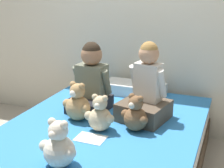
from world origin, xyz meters
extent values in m
cube|color=silver|center=(0.00, 1.07, 1.25)|extent=(8.00, 0.06, 2.50)
cube|color=#473828|center=(0.00, 0.00, 0.12)|extent=(1.47, 1.98, 0.24)
cube|color=silver|center=(0.00, 0.00, 0.33)|extent=(1.44, 1.94, 0.18)
cube|color=#337FC6|center=(0.00, 0.00, 0.44)|extent=(1.45, 1.96, 0.03)
cube|color=black|center=(-0.23, 0.27, 0.51)|extent=(0.33, 0.36, 0.11)
cube|color=slate|center=(-0.22, 0.32, 0.71)|extent=(0.26, 0.19, 0.28)
sphere|color=#9E7051|center=(-0.22, 0.32, 0.93)|extent=(0.18, 0.18, 0.18)
sphere|color=#2D2319|center=(-0.22, 0.32, 0.96)|extent=(0.16, 0.16, 0.16)
cylinder|color=slate|center=(-0.36, 0.33, 0.71)|extent=(0.07, 0.13, 0.23)
cylinder|color=slate|center=(-0.09, 0.31, 0.71)|extent=(0.07, 0.13, 0.23)
cube|color=brown|center=(0.26, 0.27, 0.52)|extent=(0.42, 0.42, 0.14)
cube|color=silver|center=(0.27, 0.32, 0.75)|extent=(0.23, 0.16, 0.31)
sphere|color=tan|center=(0.27, 0.32, 0.98)|extent=(0.16, 0.16, 0.16)
sphere|color=#A37A42|center=(0.27, 0.32, 1.01)|extent=(0.14, 0.14, 0.14)
cylinder|color=silver|center=(0.15, 0.35, 0.76)|extent=(0.08, 0.14, 0.25)
cylinder|color=silver|center=(0.38, 0.30, 0.76)|extent=(0.08, 0.14, 0.25)
sphere|color=tan|center=(-0.23, 0.06, 0.55)|extent=(0.20, 0.20, 0.20)
sphere|color=tan|center=(-0.23, 0.06, 0.69)|extent=(0.12, 0.12, 0.12)
sphere|color=white|center=(-0.24, 0.01, 0.69)|extent=(0.06, 0.06, 0.06)
sphere|color=tan|center=(-0.27, 0.07, 0.74)|extent=(0.05, 0.05, 0.05)
sphere|color=tan|center=(-0.19, 0.05, 0.74)|extent=(0.05, 0.05, 0.05)
sphere|color=tan|center=(-0.32, 0.06, 0.58)|extent=(0.08, 0.08, 0.08)
sphere|color=tan|center=(-0.14, 0.02, 0.58)|extent=(0.08, 0.08, 0.08)
sphere|color=brown|center=(0.26, 0.05, 0.54)|extent=(0.18, 0.18, 0.18)
sphere|color=brown|center=(0.26, 0.05, 0.67)|extent=(0.11, 0.11, 0.11)
sphere|color=beige|center=(0.24, 0.01, 0.66)|extent=(0.05, 0.05, 0.05)
sphere|color=brown|center=(0.22, 0.07, 0.71)|extent=(0.05, 0.05, 0.05)
sphere|color=brown|center=(0.29, 0.04, 0.71)|extent=(0.05, 0.05, 0.05)
sphere|color=brown|center=(0.17, 0.07, 0.56)|extent=(0.07, 0.07, 0.07)
sphere|color=brown|center=(0.33, 0.01, 0.56)|extent=(0.07, 0.07, 0.07)
sphere|color=#D1B78E|center=(0.01, -0.05, 0.54)|extent=(0.18, 0.18, 0.18)
sphere|color=#D1B78E|center=(0.01, -0.05, 0.67)|extent=(0.11, 0.11, 0.11)
sphere|color=beige|center=(0.01, -0.09, 0.66)|extent=(0.05, 0.05, 0.05)
sphere|color=#D1B78E|center=(-0.03, -0.05, 0.71)|extent=(0.05, 0.05, 0.05)
sphere|color=#D1B78E|center=(0.05, -0.05, 0.71)|extent=(0.05, 0.05, 0.05)
sphere|color=#D1B78E|center=(-0.07, -0.07, 0.56)|extent=(0.07, 0.07, 0.07)
sphere|color=#D1B78E|center=(0.10, -0.06, 0.56)|extent=(0.07, 0.07, 0.07)
sphere|color=silver|center=(-0.01, -0.58, 0.55)|extent=(0.19, 0.19, 0.19)
sphere|color=silver|center=(-0.01, -0.58, 0.68)|extent=(0.12, 0.12, 0.12)
sphere|color=white|center=(-0.02, -0.63, 0.68)|extent=(0.05, 0.05, 0.05)
sphere|color=silver|center=(-0.06, -0.57, 0.73)|extent=(0.05, 0.05, 0.05)
sphere|color=silver|center=(0.03, -0.58, 0.73)|extent=(0.05, 0.05, 0.05)
sphere|color=silver|center=(-0.11, -0.59, 0.57)|extent=(0.07, 0.07, 0.07)
sphere|color=silver|center=(0.07, -0.61, 0.57)|extent=(0.07, 0.07, 0.07)
cube|color=white|center=(0.00, 0.82, 0.51)|extent=(0.60, 0.27, 0.11)
cube|color=white|center=(0.01, -0.20, 0.45)|extent=(0.21, 0.15, 0.00)
camera|label=1|loc=(0.89, -1.98, 1.49)|focal=50.00mm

